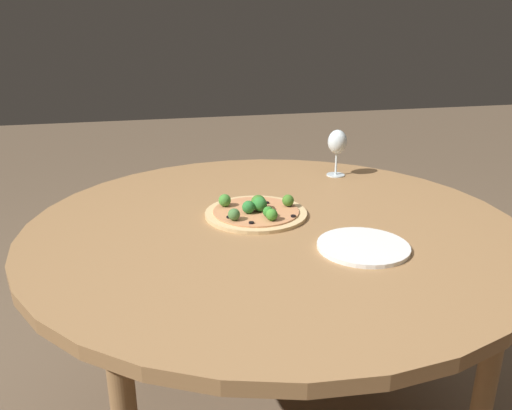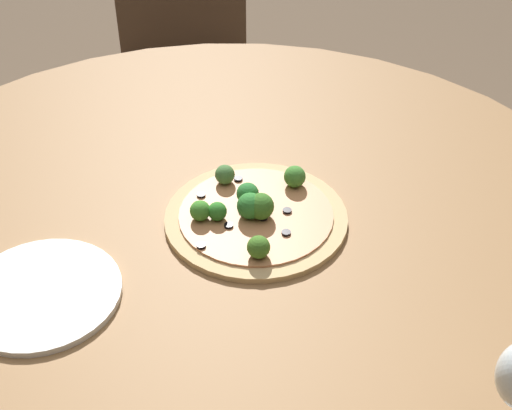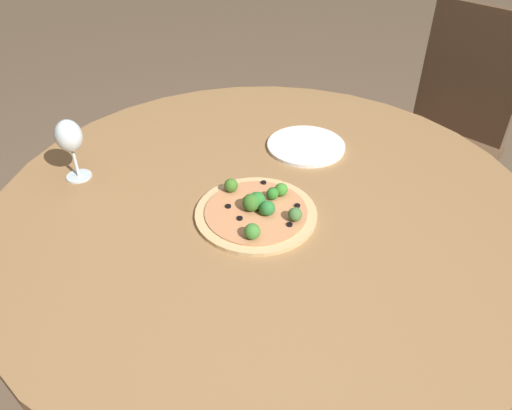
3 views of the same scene
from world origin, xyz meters
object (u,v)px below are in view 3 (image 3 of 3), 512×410
Objects in this scene: wine_glass at (69,138)px; pizza at (257,211)px; plate_near at (306,146)px; chair_2 at (446,130)px.

pizza is at bearing 130.85° from wine_glass.
chair_2 is at bearing -169.95° from plate_near.
chair_2 reaches higher than pizza.
wine_glass is (0.32, -0.37, 0.10)m from pizza.
chair_2 is at bearing -162.41° from pizza.
wine_glass is at bearing -107.92° from chair_2.
chair_2 is 5.92× the size of wine_glass.
pizza is 0.50m from wine_glass.
plate_near is (-0.59, 0.17, -0.11)m from wine_glass.
plate_near is (0.78, 0.14, 0.23)m from chair_2.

